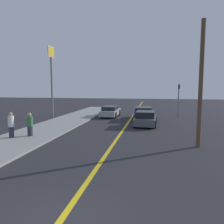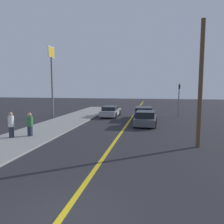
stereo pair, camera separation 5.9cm
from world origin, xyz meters
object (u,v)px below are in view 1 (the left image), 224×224
object	(u,v)px
car_near_right_lane	(145,119)
utility_pole	(201,85)
car_ahead_center	(143,113)
pedestrian_mid_group	(30,125)
car_far_distant	(110,111)
roadside_sign	(51,69)
traffic_light	(179,96)
pedestrian_near_curb	(11,125)

from	to	relation	value
car_near_right_lane	utility_pole	size ratio (longest dim) A/B	0.56
car_ahead_center	pedestrian_mid_group	bearing A→B (deg)	-128.99
car_near_right_lane	car_ahead_center	distance (m)	3.71
car_far_distant	roadside_sign	world-z (taller)	roadside_sign
traffic_light	car_ahead_center	bearing A→B (deg)	-141.39
car_far_distant	roadside_sign	xyz separation A→B (m)	(-6.23, -2.05, 4.78)
utility_pole	car_ahead_center	bearing A→B (deg)	109.22
car_far_distant	traffic_light	xyz separation A→B (m)	(7.79, 1.51, 1.73)
car_near_right_lane	pedestrian_near_curb	bearing A→B (deg)	-139.14
car_far_distant	pedestrian_mid_group	xyz separation A→B (m)	(-3.36, -11.48, 0.29)
car_near_right_lane	car_ahead_center	bearing A→B (deg)	97.59
car_near_right_lane	pedestrian_near_curb	distance (m)	10.93
traffic_light	roadside_sign	distance (m)	14.78
car_far_distant	car_near_right_lane	bearing A→B (deg)	-50.77
car_ahead_center	pedestrian_mid_group	xyz separation A→B (m)	(-7.23, -9.86, 0.25)
car_far_distant	utility_pole	world-z (taller)	utility_pole
car_far_distant	pedestrian_near_curb	bearing A→B (deg)	-108.69
pedestrian_mid_group	traffic_light	bearing A→B (deg)	49.36
pedestrian_near_curb	traffic_light	xyz separation A→B (m)	(12.08, 13.67, 1.38)
car_ahead_center	pedestrian_mid_group	world-z (taller)	pedestrian_mid_group
traffic_light	roadside_sign	size ratio (longest dim) A/B	0.48
traffic_light	car_far_distant	bearing A→B (deg)	-169.06
pedestrian_mid_group	utility_pole	xyz separation A→B (m)	(10.80, -0.39, 2.66)
traffic_light	roadside_sign	world-z (taller)	roadside_sign
car_ahead_center	utility_pole	world-z (taller)	utility_pole
car_ahead_center	traffic_light	xyz separation A→B (m)	(3.92, 3.13, 1.69)
utility_pole	roadside_sign	bearing A→B (deg)	144.30
pedestrian_near_curb	roadside_sign	xyz separation A→B (m)	(-1.94, 10.12, 4.44)
pedestrian_mid_group	car_ahead_center	bearing A→B (deg)	53.75
car_far_distant	traffic_light	world-z (taller)	traffic_light
pedestrian_near_curb	pedestrian_mid_group	size ratio (longest dim) A/B	1.06
traffic_light	pedestrian_mid_group	bearing A→B (deg)	-130.64
pedestrian_near_curb	utility_pole	xyz separation A→B (m)	(11.73, 0.29, 2.60)
car_near_right_lane	pedestrian_mid_group	bearing A→B (deg)	-138.82
car_near_right_lane	pedestrian_mid_group	world-z (taller)	pedestrian_mid_group
utility_pole	pedestrian_near_curb	bearing A→B (deg)	-178.59
car_near_right_lane	roadside_sign	distance (m)	11.95
roadside_sign	pedestrian_mid_group	bearing A→B (deg)	-73.05
car_near_right_lane	traffic_light	size ratio (longest dim) A/B	1.05
car_far_distant	utility_pole	xyz separation A→B (m)	(7.44, -11.87, 2.95)
car_near_right_lane	roadside_sign	xyz separation A→B (m)	(-10.46, 3.27, 4.77)
car_ahead_center	traffic_light	size ratio (longest dim) A/B	1.25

